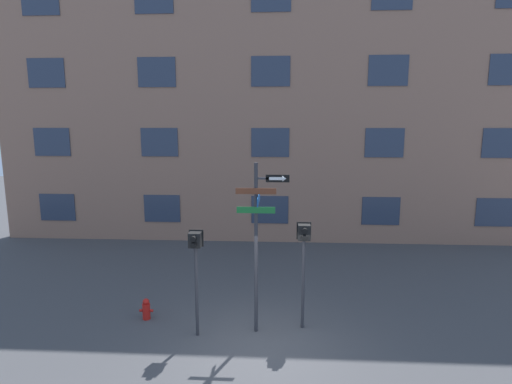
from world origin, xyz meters
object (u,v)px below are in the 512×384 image
street_sign_pole (258,233)px  pedestrian_signal_left (195,256)px  pedestrian_signal_right (304,247)px  fire_hydrant (146,309)px

street_sign_pole → pedestrian_signal_left: street_sign_pole is taller
pedestrian_signal_right → fire_hydrant: size_ratio=4.78×
street_sign_pole → pedestrian_signal_left: (-1.50, -0.27, -0.52)m
pedestrian_signal_left → pedestrian_signal_right: 2.67m
street_sign_pole → fire_hydrant: bearing=171.1°
street_sign_pole → fire_hydrant: street_sign_pole is taller
pedestrian_signal_right → fire_hydrant: (-4.15, 0.24, -1.87)m
street_sign_pole → fire_hydrant: (-3.03, 0.48, -2.30)m
pedestrian_signal_right → fire_hydrant: 4.56m
pedestrian_signal_left → pedestrian_signal_right: (2.62, 0.52, 0.09)m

